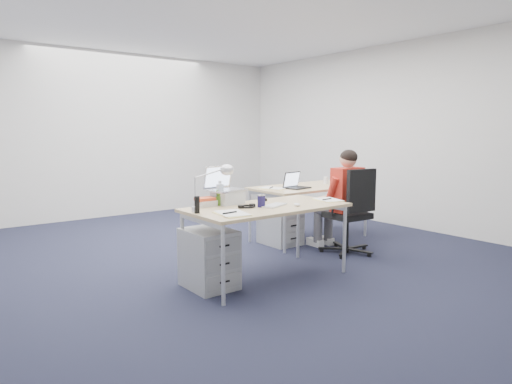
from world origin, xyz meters
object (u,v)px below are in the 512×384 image
at_px(desk_far, 310,189).
at_px(water_bottle, 220,193).
at_px(drawer_pedestal_far, 280,223).
at_px(dark_laptop, 298,180).
at_px(computer_mouse, 297,205).
at_px(drawer_pedestal_near, 209,259).
at_px(cordless_phone, 197,205).
at_px(desk_lamp, 208,187).
at_px(headphones, 247,206).
at_px(sunglasses, 263,200).
at_px(wireless_keyboard, 275,205).
at_px(far_cup, 326,180).
at_px(desk_near, 267,211).
at_px(office_chair, 349,229).
at_px(book_stack, 206,202).
at_px(bear_figurine, 219,198).
at_px(silver_laptop, 228,185).
at_px(seated_person, 339,201).
at_px(can_koozie, 261,201).

height_order(desk_far, water_bottle, water_bottle).
height_order(drawer_pedestal_far, dark_laptop, dark_laptop).
bearing_deg(computer_mouse, water_bottle, 149.83).
height_order(drawer_pedestal_near, cordless_phone, cordless_phone).
bearing_deg(cordless_phone, desk_lamp, 21.30).
height_order(headphones, water_bottle, water_bottle).
relative_size(desk_lamp, dark_laptop, 1.45).
height_order(computer_mouse, sunglasses, computer_mouse).
distance_m(wireless_keyboard, far_cup, 2.09).
bearing_deg(sunglasses, dark_laptop, 46.73).
relative_size(desk_far, desk_lamp, 3.64).
distance_m(desk_near, cordless_phone, 0.76).
relative_size(office_chair, book_stack, 5.39).
relative_size(wireless_keyboard, bear_figurine, 1.95).
height_order(desk_far, computer_mouse, computer_mouse).
xyz_separation_m(drawer_pedestal_near, dark_laptop, (1.79, 0.72, 0.57)).
xyz_separation_m(headphones, desk_lamp, (-0.40, 0.05, 0.20)).
relative_size(desk_far, silver_laptop, 4.25).
xyz_separation_m(seated_person, far_cup, (0.49, 0.69, 0.16)).
bearing_deg(desk_lamp, can_koozie, -1.20).
relative_size(seated_person, silver_laptop, 3.28).
xyz_separation_m(seated_person, silver_laptop, (-1.61, 0.04, 0.30)).
height_order(desk_far, sunglasses, sunglasses).
relative_size(desk_near, book_stack, 8.39).
relative_size(desk_far, sunglasses, 16.95).
relative_size(office_chair, bear_figurine, 6.56).
xyz_separation_m(headphones, water_bottle, (-0.12, 0.28, 0.11)).
bearing_deg(bear_figurine, can_koozie, -45.86).
relative_size(drawer_pedestal_far, sunglasses, 5.83).
bearing_deg(water_bottle, drawer_pedestal_far, 25.85).
height_order(wireless_keyboard, book_stack, book_stack).
bearing_deg(can_koozie, book_stack, 137.47).
relative_size(silver_laptop, wireless_keyboard, 1.23).
relative_size(desk_far, computer_mouse, 18.66).
relative_size(drawer_pedestal_far, dark_laptop, 1.81).
bearing_deg(drawer_pedestal_far, headphones, -142.71).
bearing_deg(silver_laptop, desk_lamp, -155.08).
height_order(drawer_pedestal_far, far_cup, far_cup).
xyz_separation_m(drawer_pedestal_far, far_cup, (0.85, 0.01, 0.50)).
distance_m(silver_laptop, computer_mouse, 0.73).
distance_m(wireless_keyboard, book_stack, 0.68).
xyz_separation_m(seated_person, drawer_pedestal_far, (-0.36, 0.68, -0.34)).
xyz_separation_m(silver_laptop, book_stack, (-0.26, -0.00, -0.15)).
xyz_separation_m(wireless_keyboard, water_bottle, (-0.39, 0.38, 0.11)).
xyz_separation_m(desk_far, drawer_pedestal_far, (-0.49, 0.03, -0.41)).
xyz_separation_m(office_chair, wireless_keyboard, (-1.32, -0.18, 0.45)).
bearing_deg(desk_near, bear_figurine, 138.07).
bearing_deg(bear_figurine, drawer_pedestal_near, -135.66).
bearing_deg(dark_laptop, drawer_pedestal_far, 131.22).
bearing_deg(dark_laptop, silver_laptop, -170.13).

